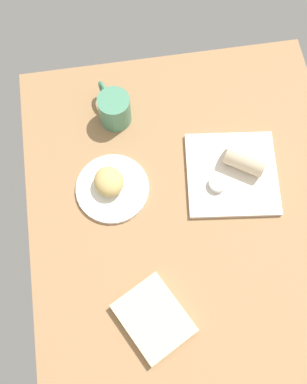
% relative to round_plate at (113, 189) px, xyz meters
% --- Properties ---
extents(dining_table, '(1.10, 0.90, 0.04)m').
position_rel_round_plate_xyz_m(dining_table, '(0.12, 0.21, -0.03)').
color(dining_table, '#9E754C').
rests_on(dining_table, ground).
extents(round_plate, '(0.21, 0.21, 0.01)m').
position_rel_round_plate_xyz_m(round_plate, '(0.00, 0.00, 0.00)').
color(round_plate, white).
rests_on(round_plate, dining_table).
extents(scone_pastry, '(0.11, 0.10, 0.06)m').
position_rel_round_plate_xyz_m(scone_pastry, '(-0.01, -0.01, 0.04)').
color(scone_pastry, tan).
rests_on(scone_pastry, round_plate).
extents(square_plate, '(0.28, 0.28, 0.02)m').
position_rel_round_plate_xyz_m(square_plate, '(0.01, 0.34, 0.00)').
color(square_plate, silver).
rests_on(square_plate, dining_table).
extents(sauce_cup, '(0.05, 0.05, 0.02)m').
position_rel_round_plate_xyz_m(sauce_cup, '(0.04, 0.29, 0.02)').
color(sauce_cup, silver).
rests_on(sauce_cup, square_plate).
extents(breakfast_wrap, '(0.12, 0.13, 0.07)m').
position_rel_round_plate_xyz_m(breakfast_wrap, '(-0.02, 0.38, 0.04)').
color(breakfast_wrap, beige).
rests_on(breakfast_wrap, square_plate).
extents(book_stack, '(0.23, 0.22, 0.03)m').
position_rel_round_plate_xyz_m(book_stack, '(0.37, 0.06, 0.01)').
color(book_stack, beige).
rests_on(book_stack, dining_table).
extents(coffee_mug, '(0.14, 0.09, 0.10)m').
position_rel_round_plate_xyz_m(coffee_mug, '(-0.23, 0.04, 0.05)').
color(coffee_mug, '#4C8C6B').
rests_on(coffee_mug, dining_table).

